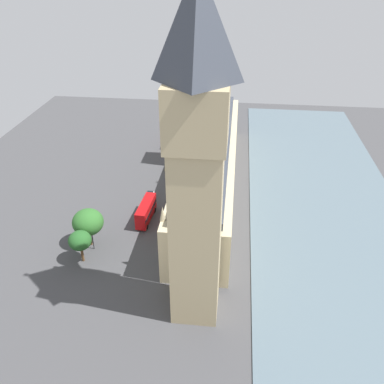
{
  "coord_description": "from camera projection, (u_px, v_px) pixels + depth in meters",
  "views": [
    {
      "loc": [
        -8.34,
        97.45,
        57.22
      ],
      "look_at": [
        1.0,
        15.59,
        7.57
      ],
      "focal_mm": 37.85,
      "sensor_mm": 36.0,
      "label": 1
    }
  ],
  "objects": [
    {
      "name": "ground_plane",
      "position": [
        202.0,
        187.0,
        113.28
      ],
      "size": [
        147.61,
        147.61,
        0.0
      ],
      "primitive_type": "plane",
      "color": "#424244"
    },
    {
      "name": "river_thames",
      "position": [
        321.0,
        193.0,
        110.04
      ],
      "size": [
        38.67,
        132.85,
        0.25
      ],
      "primitive_type": "cube",
      "color": "slate",
      "rests_on": "ground"
    },
    {
      "name": "parliament_building",
      "position": [
        210.0,
        160.0,
        110.42
      ],
      "size": [
        13.83,
        77.61,
        29.32
      ],
      "color": "#CCBA8E",
      "rests_on": "ground"
    },
    {
      "name": "clock_tower",
      "position": [
        196.0,
        167.0,
        59.84
      ],
      "size": [
        9.08,
        9.08,
        57.12
      ],
      "color": "tan",
      "rests_on": "ground"
    },
    {
      "name": "double_decker_bus_under_trees",
      "position": [
        174.0,
        137.0,
        136.69
      ],
      "size": [
        2.76,
        10.53,
        4.75
      ],
      "rotation": [
        0.0,
        0.0,
        -0.01
      ],
      "color": "red",
      "rests_on": "ground"
    },
    {
      "name": "car_yellow_cab_kerbside",
      "position": [
        169.0,
        167.0,
        121.83
      ],
      "size": [
        2.23,
        4.22,
        1.74
      ],
      "rotation": [
        0.0,
        0.0,
        3.04
      ],
      "color": "gold",
      "rests_on": "ground"
    },
    {
      "name": "car_silver_by_river_gate",
      "position": [
        149.0,
        196.0,
        107.27
      ],
      "size": [
        2.0,
        4.72,
        1.74
      ],
      "rotation": [
        0.0,
        0.0,
        -0.03
      ],
      "color": "#B7B7BC",
      "rests_on": "ground"
    },
    {
      "name": "double_decker_bus_midblock",
      "position": [
        146.0,
        211.0,
        98.17
      ],
      "size": [
        3.17,
        10.63,
        4.75
      ],
      "rotation": [
        0.0,
        0.0,
        3.08
      ],
      "color": "#B20C0F",
      "rests_on": "ground"
    },
    {
      "name": "pedestrian_corner",
      "position": [
        190.0,
        146.0,
        134.84
      ],
      "size": [
        0.49,
        0.58,
        1.52
      ],
      "rotation": [
        0.0,
        0.0,
        0.16
      ],
      "color": "maroon",
      "rests_on": "ground"
    },
    {
      "name": "pedestrian_leading",
      "position": [
        172.0,
        205.0,
        104.04
      ],
      "size": [
        0.57,
        0.64,
        1.53
      ],
      "rotation": [
        0.0,
        0.0,
        0.45
      ],
      "color": "navy",
      "rests_on": "ground"
    },
    {
      "name": "plane_tree_far_end",
      "position": [
        80.0,
        241.0,
        83.72
      ],
      "size": [
        4.8,
        4.8,
        7.45
      ],
      "color": "brown",
      "rests_on": "ground"
    },
    {
      "name": "plane_tree_trailing",
      "position": [
        88.0,
        222.0,
        88.09
      ],
      "size": [
        6.78,
        6.78,
        9.01
      ],
      "color": "brown",
      "rests_on": "ground"
    },
    {
      "name": "street_lamp_near_tower",
      "position": [
        92.0,
        233.0,
        87.61
      ],
      "size": [
        0.56,
        0.56,
        6.39
      ],
      "color": "black",
      "rests_on": "ground"
    }
  ]
}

